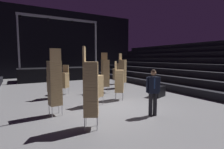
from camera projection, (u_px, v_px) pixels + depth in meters
ground_plane at (117, 108)px, 7.66m from camera, size 22.00×30.00×0.10m
arena_end_wall at (52, 43)px, 20.26m from camera, size 22.00×0.30×8.00m
bleacher_bank_right at (204, 64)px, 12.27m from camera, size 6.00×24.00×3.60m
stage_riser at (59, 73)px, 17.50m from camera, size 7.69×2.92×6.04m
man_with_tie at (153, 90)px, 6.45m from camera, size 0.57×0.35×1.78m
chair_stack_front_left at (91, 88)px, 5.26m from camera, size 0.59×0.59×2.56m
chair_stack_front_right at (119, 81)px, 8.98m from camera, size 0.62×0.62×2.05m
chair_stack_mid_left at (116, 74)px, 14.42m from camera, size 0.51×0.51×1.79m
chair_stack_mid_right at (97, 85)px, 7.94m from camera, size 0.59×0.59×1.88m
chair_stack_mid_centre at (105, 73)px, 10.79m from camera, size 0.51×0.51×2.56m
chair_stack_rear_left at (64, 80)px, 10.37m from camera, size 0.62×0.62×1.79m
chair_stack_rear_right at (123, 71)px, 12.61m from camera, size 0.61×0.61×2.56m
chair_stack_rear_centre at (53, 83)px, 9.28m from camera, size 0.62×0.62×1.71m
chair_stack_aisle_left at (55, 83)px, 6.47m from camera, size 0.49×0.49×2.56m
equipment_road_case at (157, 91)px, 9.77m from camera, size 1.04×0.85×0.61m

